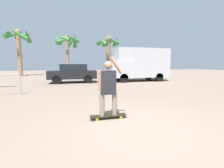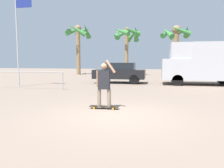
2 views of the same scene
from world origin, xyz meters
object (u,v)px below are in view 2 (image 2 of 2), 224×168
Objects in this scene: camper_van at (203,62)px; palm_tree_center_background at (127,36)px; palm_tree_far_left at (78,35)px; flagpole at (18,34)px; skateboard at (104,107)px; parked_car_black at (120,72)px; person_skateboarder at (104,82)px; palm_tree_near_van at (176,38)px.

palm_tree_center_background is (-6.72, 9.01, 2.98)m from camper_van.
flagpole is (0.72, -13.27, -1.45)m from palm_tree_far_left.
skateboard is at bearing -119.19° from camper_van.
palm_tree_center_background is at bearing 66.28° from flagpole.
camper_van is 1.39× the size of parked_car_black.
person_skateboarder is 18.63m from palm_tree_center_background.
flagpole is at bearing -135.93° from palm_tree_near_van.
flagpole is (-6.16, -3.67, 2.64)m from parked_car_black.
person_skateboarder is 0.29× the size of palm_tree_center_background.
skateboard is 0.19× the size of camper_van.
palm_tree_center_background is at bearing -6.08° from palm_tree_far_left.
palm_tree_center_background is (-1.59, 18.20, 3.65)m from person_skateboarder.
palm_tree_far_left is at bearing 125.62° from parked_car_black.
person_skateboarder is at bearing 180.00° from skateboard.
skateboard is at bearing -38.16° from flagpole.
palm_tree_center_background reaches higher than skateboard.
flagpole is at bearing -163.68° from camper_van.
skateboard is 17.06m from palm_tree_near_van.
palm_tree_far_left reaches higher than camper_van.
flagpole reaches higher than parked_car_black.
palm_tree_far_left is 13.36m from flagpole.
camper_van is 6.15m from parked_car_black.
skateboard is 10.64m from camper_van.
person_skateboarder is at bearing -67.43° from palm_tree_far_left.
palm_tree_far_left reaches higher than palm_tree_near_van.
skateboard is 0.18× the size of flagpole.
skateboard is 0.63× the size of person_skateboarder.
flagpole is at bearing -149.23° from parked_car_black.
skateboard is 0.27× the size of parked_car_black.
person_skateboarder is at bearing -119.20° from camper_van.
flagpole reaches higher than palm_tree_near_van.
parked_car_black is at bearing -124.55° from palm_tree_near_van.
parked_car_black is 0.69× the size of palm_tree_center_background.
camper_van is 16.52m from palm_tree_far_left.
palm_tree_near_van is at bearing 44.07° from flagpole.
palm_tree_center_background is at bearing 126.71° from camper_van.
skateboard is 0.18× the size of palm_tree_center_background.
palm_tree_center_background is 13.81m from flagpole.
person_skateboarder is 0.27× the size of palm_tree_far_left.
camper_van is at bearing 16.32° from flagpole.
parked_car_black is 0.67× the size of flagpole.
flagpole is (-7.12, 5.60, 2.51)m from person_skateboarder.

